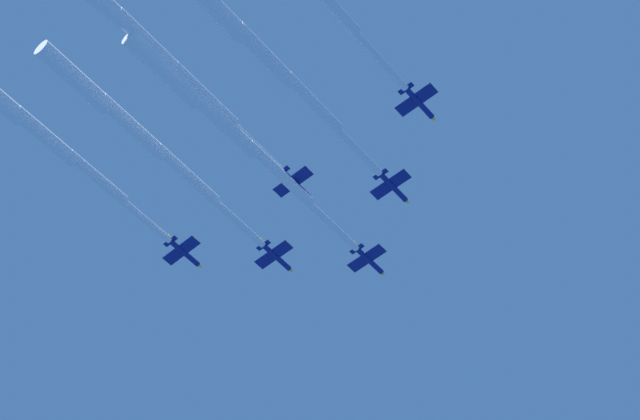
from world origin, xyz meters
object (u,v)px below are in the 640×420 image
at_px(jet_starboard_inner, 264,55).
at_px(jet_starboard_mid, 44,136).
at_px(jet_port_inner, 130,126).
at_px(jet_port_mid, 147,43).
at_px(jet_lead, 221,121).

height_order(jet_starboard_inner, jet_starboard_mid, jet_starboard_mid).
bearing_deg(jet_starboard_mid, jet_starboard_inner, -73.08).
distance_m(jet_port_inner, jet_port_mid, 18.60).
xyz_separation_m(jet_starboard_inner, jet_port_mid, (-15.36, 14.51, 0.83)).
xyz_separation_m(jet_lead, jet_starboard_mid, (-18.74, 29.12, 2.29)).
height_order(jet_lead, jet_starboard_inner, jet_starboard_inner).
distance_m(jet_lead, jet_port_mid, 20.57).
bearing_deg(jet_starboard_inner, jet_port_inner, 99.18).
height_order(jet_starboard_inner, jet_port_mid, jet_port_mid).
height_order(jet_port_inner, jet_starboard_inner, jet_port_inner).
relative_size(jet_port_inner, jet_port_mid, 1.02).
bearing_deg(jet_port_inner, jet_starboard_mid, 120.53).
relative_size(jet_port_inner, jet_starboard_mid, 1.09).
bearing_deg(jet_starboard_mid, jet_port_inner, -59.47).
bearing_deg(jet_port_mid, jet_starboard_inner, -43.38).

